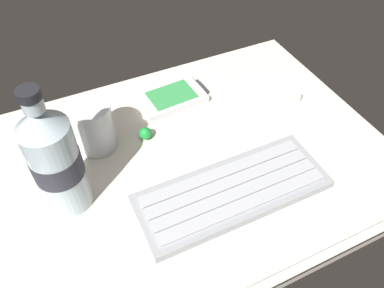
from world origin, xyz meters
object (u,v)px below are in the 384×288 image
at_px(handheld_device, 172,97).
at_px(water_bottle, 55,160).
at_px(trackball_mouse, 146,133).
at_px(juice_cup, 94,129).
at_px(keyboard, 233,191).
at_px(charger_block, 277,94).

height_order(handheld_device, water_bottle, water_bottle).
bearing_deg(handheld_device, trackball_mouse, -138.37).
distance_m(water_bottle, trackball_mouse, 0.18).
bearing_deg(juice_cup, handheld_device, 18.46).
height_order(keyboard, water_bottle, water_bottle).
bearing_deg(water_bottle, juice_cup, 52.88).
distance_m(keyboard, juice_cup, 0.24).
bearing_deg(keyboard, trackball_mouse, 114.70).
bearing_deg(charger_block, trackball_mouse, 178.18).
xyz_separation_m(handheld_device, trackball_mouse, (-0.08, -0.07, 0.00)).
distance_m(keyboard, trackball_mouse, 0.18).
xyz_separation_m(keyboard, juice_cup, (-0.15, 0.18, 0.03)).
bearing_deg(keyboard, juice_cup, 130.00).
relative_size(juice_cup, trackball_mouse, 3.86).
height_order(keyboard, handheld_device, keyboard).
distance_m(handheld_device, charger_block, 0.20).
bearing_deg(keyboard, charger_block, 40.53).
height_order(keyboard, charger_block, charger_block).
bearing_deg(juice_cup, charger_block, -4.49).
bearing_deg(keyboard, water_bottle, 156.82).
relative_size(charger_block, trackball_mouse, 3.18).
bearing_deg(keyboard, handheld_device, 89.07).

